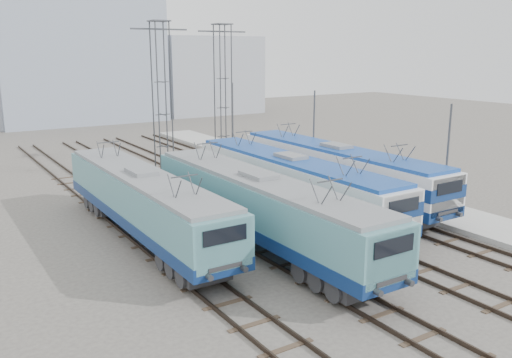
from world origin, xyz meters
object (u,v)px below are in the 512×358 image
object	(u,v)px
catenary_tower_east	(223,89)
mast_rear	(233,121)
locomotive_far_left	(144,200)
mast_mid	(314,138)
catenary_tower_west	(162,93)
locomotive_center_right	(292,180)
mast_front	(447,166)
locomotive_center_left	(261,206)
locomotive_far_right	(337,168)

from	to	relation	value
catenary_tower_east	mast_rear	size ratio (longest dim) A/B	1.71
locomotive_far_left	mast_mid	world-z (taller)	mast_mid
catenary_tower_west	catenary_tower_east	distance (m)	6.80
mast_rear	locomotive_center_right	bearing A→B (deg)	-109.42
locomotive_far_left	mast_front	xyz separation A→B (m)	(15.35, -6.78, 1.29)
locomotive_center_right	catenary_tower_east	bearing A→B (deg)	75.13
locomotive_center_left	locomotive_center_right	distance (m)	5.71
locomotive_far_left	locomotive_center_left	size ratio (longest dim) A/B	0.97
locomotive_center_right	mast_mid	world-z (taller)	mast_mid
locomotive_center_left	locomotive_far_left	bearing A→B (deg)	136.32
locomotive_center_left	catenary_tower_west	size ratio (longest dim) A/B	1.52
locomotive_far_right	catenary_tower_east	distance (m)	15.51
catenary_tower_east	mast_front	world-z (taller)	catenary_tower_east
catenary_tower_east	mast_rear	distance (m)	4.28
locomotive_far_right	locomotive_center_right	bearing A→B (deg)	-166.08
mast_rear	mast_front	bearing A→B (deg)	-90.00
catenary_tower_east	locomotive_center_left	bearing A→B (deg)	-114.15
catenary_tower_east	locomotive_center_right	bearing A→B (deg)	-104.87
locomotive_far_left	mast_front	bearing A→B (deg)	-23.83
locomotive_center_right	catenary_tower_east	xyz separation A→B (m)	(4.25, 16.01, 4.37)
locomotive_far_right	mast_rear	world-z (taller)	mast_rear
catenary_tower_west	catenary_tower_east	world-z (taller)	same
mast_front	locomotive_center_left	bearing A→B (deg)	167.12
catenary_tower_east	mast_mid	size ratio (longest dim) A/B	1.71
catenary_tower_east	mast_front	distance (m)	22.32
locomotive_far_left	locomotive_far_right	size ratio (longest dim) A/B	0.98
locomotive_center_left	locomotive_far_right	size ratio (longest dim) A/B	1.01
locomotive_far_left	locomotive_center_right	world-z (taller)	locomotive_center_right
locomotive_far_left	catenary_tower_west	distance (m)	15.49
locomotive_far_left	locomotive_center_right	bearing A→B (deg)	-5.00
mast_front	locomotive_far_right	bearing A→B (deg)	104.59
locomotive_far_left	locomotive_far_right	distance (m)	13.50
locomotive_far_left	catenary_tower_west	xyz separation A→B (m)	(6.75, 13.22, 4.43)
locomotive_far_right	catenary_tower_west	distance (m)	15.19
locomotive_center_left	catenary_tower_west	bearing A→B (deg)	82.68
catenary_tower_east	mast_front	xyz separation A→B (m)	(2.10, -22.00, -3.14)
locomotive_center_right	catenary_tower_west	xyz separation A→B (m)	(-2.25, 14.01, 4.37)
catenary_tower_west	locomotive_far_right	bearing A→B (deg)	-62.37
mast_mid	mast_rear	world-z (taller)	same
locomotive_far_left	locomotive_far_right	bearing A→B (deg)	1.39
mast_mid	catenary_tower_east	bearing A→B (deg)	101.86
locomotive_center_left	locomotive_center_right	xyz separation A→B (m)	(4.50, 3.51, 0.01)
catenary_tower_west	mast_rear	distance (m)	9.99
locomotive_center_left	mast_front	xyz separation A→B (m)	(10.85, -2.48, 1.24)
mast_front	mast_rear	distance (m)	24.00
mast_mid	mast_rear	bearing A→B (deg)	90.00
mast_rear	locomotive_center_left	bearing A→B (deg)	-116.76
catenary_tower_west	mast_rear	xyz separation A→B (m)	(8.60, 4.00, -3.14)
locomotive_center_right	mast_rear	world-z (taller)	mast_rear
locomotive_far_left	catenary_tower_west	size ratio (longest dim) A/B	1.48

